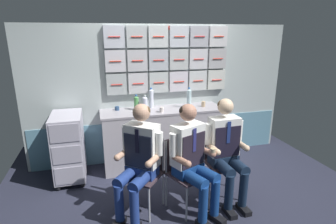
% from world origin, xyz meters
% --- Properties ---
extents(ground, '(4.80, 4.80, 0.04)m').
position_xyz_m(ground, '(0.00, 0.00, -0.02)').
color(ground, '#252737').
extents(galley_bulkhead, '(4.20, 0.14, 2.15)m').
position_xyz_m(galley_bulkhead, '(0.01, 1.37, 1.12)').
color(galley_bulkhead, '#B1BDBB').
rests_on(galley_bulkhead, ground).
extents(galley_counter, '(1.86, 0.53, 0.90)m').
position_xyz_m(galley_counter, '(-0.07, 1.09, 0.45)').
color(galley_counter, '#AFA9B2').
rests_on(galley_counter, ground).
extents(service_trolley, '(0.40, 0.65, 0.96)m').
position_xyz_m(service_trolley, '(-1.44, 0.97, 0.51)').
color(service_trolley, black).
rests_on(service_trolley, ground).
extents(folding_chair_left, '(0.56, 0.56, 0.85)m').
position_xyz_m(folding_chair_left, '(-0.52, 0.09, 0.53)').
color(folding_chair_left, '#A8AAAF').
rests_on(folding_chair_left, ground).
extents(crew_member_left, '(0.64, 0.68, 1.29)m').
position_xyz_m(crew_member_left, '(-0.62, -0.03, 0.71)').
color(crew_member_left, black).
rests_on(crew_member_left, ground).
extents(folding_chair_right, '(0.53, 0.53, 0.85)m').
position_xyz_m(folding_chair_right, '(-0.10, -0.01, 0.53)').
color(folding_chair_right, '#A8AAAF').
rests_on(folding_chair_right, ground).
extents(crew_member_right, '(0.57, 0.69, 1.28)m').
position_xyz_m(crew_member_right, '(-0.04, -0.15, 0.71)').
color(crew_member_right, black).
rests_on(crew_member_right, ground).
extents(folding_chair_by_counter, '(0.42, 0.42, 0.85)m').
position_xyz_m(folding_chair_by_counter, '(0.44, 0.13, 0.53)').
color(folding_chair_by_counter, '#A8AAAF').
rests_on(folding_chair_by_counter, ground).
extents(crew_member_by_counter, '(0.50, 0.62, 1.28)m').
position_xyz_m(crew_member_by_counter, '(0.45, -0.03, 0.71)').
color(crew_member_by_counter, black).
rests_on(crew_member_by_counter, ground).
extents(sparkling_bottle_green, '(0.07, 0.07, 0.31)m').
position_xyz_m(sparkling_bottle_green, '(-0.21, 1.24, 1.05)').
color(sparkling_bottle_green, silver).
rests_on(sparkling_bottle_green, galley_counter).
extents(water_bottle_blue_cap, '(0.07, 0.07, 0.31)m').
position_xyz_m(water_bottle_blue_cap, '(0.35, 1.09, 1.05)').
color(water_bottle_blue_cap, silver).
rests_on(water_bottle_blue_cap, galley_counter).
extents(water_bottle_tall, '(0.08, 0.08, 0.24)m').
position_xyz_m(water_bottle_tall, '(-0.33, 1.09, 1.02)').
color(water_bottle_tall, silver).
rests_on(water_bottle_tall, galley_counter).
extents(water_bottle_short, '(0.07, 0.07, 0.23)m').
position_xyz_m(water_bottle_short, '(-0.45, 1.17, 1.01)').
color(water_bottle_short, '#4E964F').
rests_on(water_bottle_short, galley_counter).
extents(espresso_cup_small, '(0.07, 0.07, 0.06)m').
position_xyz_m(espresso_cup_small, '(-0.74, 1.23, 0.93)').
color(espresso_cup_small, navy).
rests_on(espresso_cup_small, galley_counter).
extents(coffee_cup_spare, '(0.06, 0.06, 0.08)m').
position_xyz_m(coffee_cup_spare, '(-0.11, 0.95, 0.94)').
color(coffee_cup_spare, silver).
rests_on(coffee_cup_spare, galley_counter).
extents(paper_cup_blue, '(0.06, 0.06, 0.08)m').
position_xyz_m(paper_cup_blue, '(0.60, 1.09, 0.95)').
color(paper_cup_blue, tan).
rests_on(paper_cup_blue, galley_counter).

